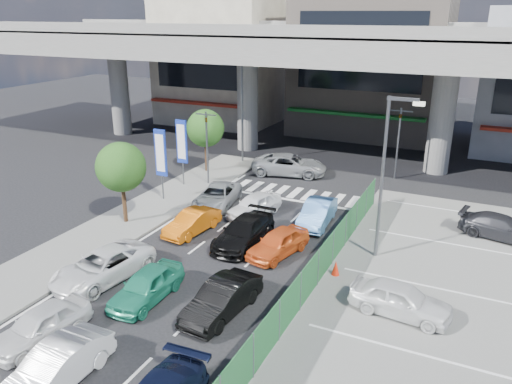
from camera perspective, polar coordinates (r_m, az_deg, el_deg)
The scene contains 30 objects.
ground at distance 23.24m, azimuth -7.33°, elevation -10.04°, with size 120.00×120.00×0.00m, color black.
parking_lot at distance 22.04m, azimuth 21.53°, elevation -13.15°, with size 12.00×28.00×0.06m, color slate.
sidewalk_left at distance 29.91m, azimuth -14.61°, elevation -3.35°, with size 4.00×30.00×0.12m, color slate.
fence_run at distance 21.55m, azimuth 6.21°, elevation -9.81°, with size 0.16×22.00×1.80m, color #1F5A2C, non-canonical shape.
expressway at distance 40.47m, azimuth 9.60°, elevation 15.70°, with size 64.00×14.00×10.75m.
building_west at distance 56.06m, azimuth -3.91°, elevation 14.69°, with size 12.00×10.90×13.00m.
building_center at distance 51.17m, azimuth 13.08°, elevation 14.87°, with size 14.00×10.90×15.00m.
traffic_light_left at distance 34.48m, azimuth -5.68°, elevation 7.07°, with size 1.60×1.24×5.20m.
traffic_light_right at distance 37.03m, azimuth 16.10°, elevation 7.28°, with size 1.60×1.24×5.20m.
street_lamp_right at distance 24.11m, azimuth 14.75°, elevation 2.93°, with size 1.65×0.22×8.00m.
street_lamp_left at distance 39.54m, azimuth -1.37°, elevation 10.04°, with size 1.65×0.22×8.00m.
signboard_near at distance 32.00m, azimuth -10.84°, elevation 4.18°, with size 0.80×0.14×4.70m.
signboard_far at distance 34.60m, azimuth -8.49°, elevation 5.50°, with size 0.80×0.14×4.70m.
tree_near at distance 28.80m, azimuth -15.18°, elevation 2.75°, with size 2.80×2.80×4.80m.
tree_far at distance 37.50m, azimuth -5.80°, elevation 7.24°, with size 2.80×2.80×4.80m.
van_white_back_left at distance 20.63m, azimuth -23.43°, elevation -13.77°, with size 1.56×3.88×1.32m, color silver.
hatch_white_back_mid at distance 18.31m, azimuth -21.94°, elevation -18.12°, with size 1.46×4.19×1.38m, color white.
sedan_white_mid_left at distance 23.88m, azimuth -17.11°, elevation -8.09°, with size 2.29×4.97×1.38m, color white.
taxi_teal_mid at distance 21.87m, azimuth -12.40°, elevation -10.40°, with size 1.60×3.98×1.35m, color #249170.
hatch_black_mid_right at distance 20.50m, azimuth -3.91°, elevation -12.10°, with size 1.46×4.19×1.38m, color black.
taxi_orange_left at distance 27.72m, azimuth -7.30°, elevation -3.46°, with size 1.32×3.79×1.25m, color #C75A0A.
sedan_black_mid at distance 26.18m, azimuth -1.40°, elevation -4.59°, with size 1.93×4.76×1.38m, color black.
taxi_orange_right at distance 25.10m, azimuth 2.55°, elevation -5.81°, with size 1.56×3.87×1.32m, color #DE581F.
wagon_silver_front_left at distance 31.40m, azimuth -4.47°, elevation -0.46°, with size 2.14×4.64×1.29m, color #9B9EA1.
sedan_white_front_mid at distance 29.78m, azimuth -0.18°, elevation -1.50°, with size 1.59×3.95×1.35m, color white.
kei_truck_front_right at distance 28.81m, azimuth 7.02°, elevation -2.37°, with size 1.46×4.19×1.38m, color #5389D0.
crossing_wagon_silver at distance 37.40m, azimuth 3.84°, elevation 3.12°, with size 2.55×5.52×1.54m, color gray.
parked_sedan_white at distance 21.14m, azimuth 16.17°, elevation -11.69°, with size 1.62×4.02×1.37m, color silver.
parked_sedan_dgrey at distance 29.77m, azimuth 26.28°, elevation -3.65°, with size 1.76×4.34×1.26m, color #2D2D32.
traffic_cone at distance 23.56m, azimuth 9.09°, elevation -8.55°, with size 0.36×0.36×0.71m, color red.
Camera 1 is at (11.19, -16.79, 11.54)m, focal length 35.00 mm.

